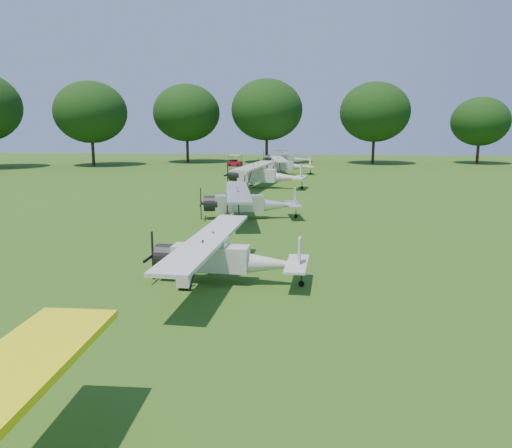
{
  "coord_description": "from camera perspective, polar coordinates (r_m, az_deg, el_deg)",
  "views": [
    {
      "loc": [
        3.97,
        -22.16,
        5.73
      ],
      "look_at": [
        1.82,
        -0.33,
        1.4
      ],
      "focal_mm": 35.0,
      "sensor_mm": 36.0,
      "label": 1
    }
  ],
  "objects": [
    {
      "name": "golf_cart",
      "position": [
        72.31,
        -2.43,
        7.04
      ],
      "size": [
        2.15,
        1.65,
        1.63
      ],
      "rotation": [
        0.0,
        0.0,
        -0.3
      ],
      "color": "maroon",
      "rests_on": "ground"
    },
    {
      "name": "aircraft_5",
      "position": [
        46.69,
        0.78,
        5.81
      ],
      "size": [
        7.55,
        11.99,
        2.35
      ],
      "rotation": [
        0.0,
        0.0,
        -0.13
      ],
      "color": "silver",
      "rests_on": "ground"
    },
    {
      "name": "ground",
      "position": [
        23.23,
        -4.39,
        -3.15
      ],
      "size": [
        160.0,
        160.0,
        0.0
      ],
      "primitive_type": "plane",
      "color": "#304F13",
      "rests_on": "ground"
    },
    {
      "name": "aircraft_4",
      "position": [
        31.11,
        -1.05,
        2.7
      ],
      "size": [
        6.34,
        10.04,
        1.97
      ],
      "rotation": [
        0.0,
        0.0,
        0.16
      ],
      "color": "white",
      "rests_on": "ground"
    },
    {
      "name": "aircraft_6",
      "position": [
        60.16,
        3.16,
        6.84
      ],
      "size": [
        6.67,
        10.59,
        2.08
      ],
      "rotation": [
        0.0,
        0.0,
        0.13
      ],
      "color": "silver",
      "rests_on": "ground"
    },
    {
      "name": "aircraft_3",
      "position": [
        18.41,
        -3.86,
        -3.47
      ],
      "size": [
        5.92,
        9.43,
        1.86
      ],
      "rotation": [
        0.0,
        0.0,
        -0.06
      ],
      "color": "silver",
      "rests_on": "ground"
    },
    {
      "name": "tree_belt",
      "position": [
        22.44,
        4.8,
        17.01
      ],
      "size": [
        137.36,
        130.27,
        14.52
      ],
      "color": "black",
      "rests_on": "ground"
    },
    {
      "name": "aircraft_7",
      "position": [
        72.22,
        3.38,
        7.61
      ],
      "size": [
        6.99,
        11.14,
        2.19
      ],
      "rotation": [
        0.0,
        0.0,
        0.06
      ],
      "color": "white",
      "rests_on": "ground"
    }
  ]
}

